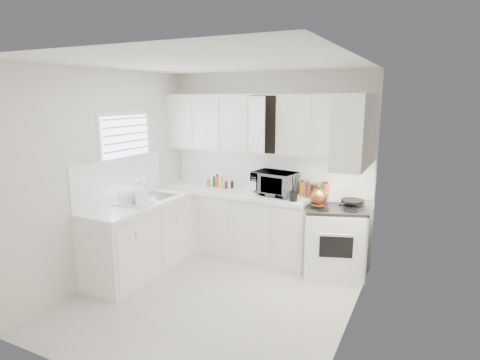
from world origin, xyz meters
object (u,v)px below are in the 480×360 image
Objects in this scene: stove at (334,231)px; tea_kettle at (318,195)px; microwave at (274,181)px; rice_cooker at (257,186)px; utensil_crock at (294,189)px; dish_rack at (133,195)px.

tea_kettle is (-0.18, -0.16, 0.49)m from stove.
tea_kettle is 0.72m from microwave.
tea_kettle is 1.24× the size of rice_cooker.
rice_cooker is 0.63m from utensil_crock.
tea_kettle is 0.63× the size of dish_rack.
tea_kettle is at bearing -2.59° from rice_cooker.
rice_cooker is at bearing 162.66° from utensil_crock.
rice_cooker is (-1.10, 0.03, 0.49)m from stove.
tea_kettle reaches higher than stove.
stove is 1.03m from microwave.
microwave is at bearing 136.02° from tea_kettle.
dish_rack is at bearing -149.50° from utensil_crock.
tea_kettle is 0.33m from utensil_crock.
utensil_crock is 0.78× the size of dish_rack.
stove is 2.69× the size of dish_rack.
utensil_crock reaches higher than dish_rack.
utensil_crock is at bearing 154.42° from tea_kettle.
microwave is 0.42m from utensil_crock.
microwave is 2.65× the size of rice_cooker.
utensil_crock is (0.35, -0.23, -0.03)m from microwave.
dish_rack is at bearing -178.60° from tea_kettle.
microwave is (-0.68, 0.23, 0.08)m from tea_kettle.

